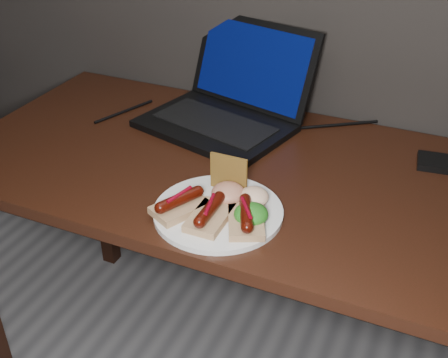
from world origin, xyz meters
The scene contains 12 objects.
desk centered at (0.00, 1.38, 0.66)m, with size 1.40×0.70×0.75m.
laptop centered at (-0.11, 1.59, 0.80)m, with size 0.45×0.43×0.25m.
hard_drive centered at (0.45, 1.57, 0.76)m, with size 0.11×0.08×0.02m, color black.
desk_cables centered at (0.02, 1.57, 0.75)m, with size 0.99×0.34×0.01m.
plate centered at (0.04, 1.18, 0.76)m, with size 0.27×0.27×0.01m, color silver.
bread_sausage_left centered at (-0.03, 1.14, 0.78)m, with size 0.11×0.13×0.04m.
bread_sausage_center centered at (0.04, 1.13, 0.78)m, with size 0.07×0.12×0.04m.
bread_sausage_right centered at (0.11, 1.15, 0.78)m, with size 0.11×0.13×0.04m.
crispbread centered at (0.03, 1.25, 0.80)m, with size 0.09×0.01×0.09m, color olive.
salad_greens centered at (0.12, 1.16, 0.78)m, with size 0.07×0.07×0.04m, color #125C12.
salsa_mound centered at (0.05, 1.21, 0.78)m, with size 0.07×0.07×0.04m, color maroon.
coleslaw_mound centered at (0.10, 1.23, 0.78)m, with size 0.06×0.06×0.04m, color white.
Camera 1 is at (0.44, 0.31, 1.44)m, focal length 45.00 mm.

